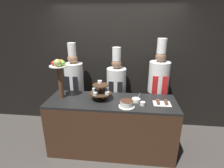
% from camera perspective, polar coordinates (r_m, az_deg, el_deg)
% --- Properties ---
extents(ground_plane, '(14.00, 14.00, 0.00)m').
position_cam_1_polar(ground_plane, '(3.13, -0.98, -24.28)').
color(ground_plane, '#47423D').
extents(wall_back, '(10.00, 0.06, 2.80)m').
position_cam_1_polar(wall_back, '(3.64, 1.50, 7.50)').
color(wall_back, black).
rests_on(wall_back, ground_plane).
extents(buffet_counter, '(2.11, 0.70, 0.96)m').
position_cam_1_polar(buffet_counter, '(3.10, -0.21, -13.41)').
color(buffet_counter, '#422819').
rests_on(buffet_counter, ground_plane).
extents(tiered_stand, '(0.36, 0.36, 0.30)m').
position_cam_1_polar(tiered_stand, '(2.86, -3.76, -2.30)').
color(tiered_stand, '#3D2819').
rests_on(tiered_stand, buffet_counter).
extents(fruit_pedestal, '(0.30, 0.30, 0.68)m').
position_cam_1_polar(fruit_pedestal, '(2.93, -16.78, 3.88)').
color(fruit_pedestal, brown).
rests_on(fruit_pedestal, buffet_counter).
extents(cake_round, '(0.24, 0.24, 0.10)m').
position_cam_1_polar(cake_round, '(2.66, 4.81, -6.45)').
color(cake_round, white).
rests_on(cake_round, buffet_counter).
extents(cup_white, '(0.08, 0.08, 0.06)m').
position_cam_1_polar(cup_white, '(2.74, 9.98, -6.31)').
color(cup_white, white).
rests_on(cup_white, buffet_counter).
extents(cake_square_tray, '(0.27, 0.20, 0.05)m').
position_cam_1_polar(cake_square_tray, '(2.86, 16.01, -5.95)').
color(cake_square_tray, white).
rests_on(cake_square_tray, buffet_counter).
extents(serving_bowl_near, '(0.14, 0.14, 0.16)m').
position_cam_1_polar(serving_bowl_near, '(2.84, 7.85, -5.22)').
color(serving_bowl_near, white).
rests_on(serving_bowl_near, buffet_counter).
extents(chef_left, '(0.36, 0.36, 1.80)m').
position_cam_1_polar(chef_left, '(3.57, -12.13, -0.26)').
color(chef_left, '#38332D').
rests_on(chef_left, ground_plane).
extents(chef_center_left, '(0.37, 0.37, 1.74)m').
position_cam_1_polar(chef_center_left, '(3.42, 1.42, -1.58)').
color(chef_center_left, '#38332D').
rests_on(chef_center_left, ground_plane).
extents(chef_center_right, '(0.38, 0.38, 1.90)m').
position_cam_1_polar(chef_center_right, '(3.42, 14.81, -0.54)').
color(chef_center_right, '#28282D').
rests_on(chef_center_right, ground_plane).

